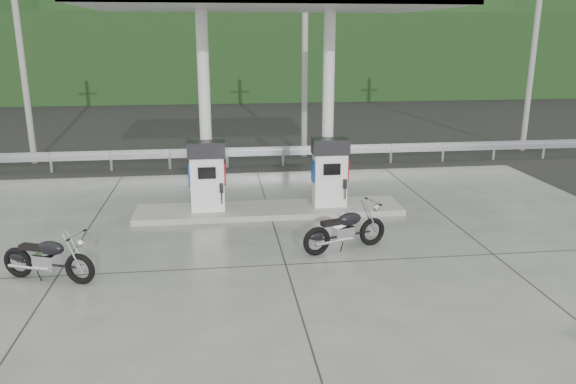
{
  "coord_description": "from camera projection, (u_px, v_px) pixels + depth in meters",
  "views": [
    {
      "loc": [
        -1.29,
        -11.59,
        4.58
      ],
      "look_at": [
        0.3,
        1.0,
        1.0
      ],
      "focal_mm": 35.0,
      "sensor_mm": 36.0,
      "label": 1
    }
  ],
  "objects": [
    {
      "name": "forecourt_apron",
      "position": [
        280.0,
        247.0,
        12.47
      ],
      "size": [
        18.0,
        14.0,
        0.02
      ],
      "primitive_type": "cube",
      "color": "#63635F",
      "rests_on": "ground"
    },
    {
      "name": "canopy_column_left",
      "position": [
        205.0,
        112.0,
        14.32
      ],
      "size": [
        0.3,
        0.3,
        5.0
      ],
      "primitive_type": "cylinder",
      "color": "white",
      "rests_on": "pump_island"
    },
    {
      "name": "utility_pole_a",
      "position": [
        21.0,
        51.0,
        19.49
      ],
      "size": [
        0.22,
        0.22,
        8.0
      ],
      "primitive_type": "cylinder",
      "color": "gray",
      "rests_on": "ground"
    },
    {
      "name": "guardrail",
      "position": [
        255.0,
        147.0,
        19.91
      ],
      "size": [
        26.0,
        0.16,
        1.42
      ],
      "primitive_type": null,
      "color": "#ADAEB5",
      "rests_on": "ground"
    },
    {
      "name": "road",
      "position": [
        250.0,
        148.0,
        23.45
      ],
      "size": [
        60.0,
        7.0,
        0.01
      ],
      "primitive_type": "cube",
      "color": "black",
      "rests_on": "ground"
    },
    {
      "name": "canopy_roof",
      "position": [
        268.0,
        0.0,
        13.4
      ],
      "size": [
        8.5,
        5.0,
        0.4
      ],
      "primitive_type": "cube",
      "color": "silver",
      "rests_on": "canopy_column_left"
    },
    {
      "name": "motorcycle_right",
      "position": [
        345.0,
        230.0,
        12.19
      ],
      "size": [
        1.99,
        1.17,
        0.9
      ],
      "primitive_type": null,
      "rotation": [
        0.0,
        0.0,
        0.32
      ],
      "color": "black",
      "rests_on": "forecourt_apron"
    },
    {
      "name": "pump_island",
      "position": [
        270.0,
        210.0,
        14.83
      ],
      "size": [
        7.0,
        1.4,
        0.15
      ],
      "primitive_type": "cube",
      "color": "gray",
      "rests_on": "forecourt_apron"
    },
    {
      "name": "utility_pole_c",
      "position": [
        534.0,
        49.0,
        21.77
      ],
      "size": [
        0.22,
        0.22,
        8.0
      ],
      "primitive_type": "cylinder",
      "color": "gray",
      "rests_on": "ground"
    },
    {
      "name": "tree_band",
      "position": [
        234.0,
        57.0,
        40.3
      ],
      "size": [
        80.0,
        6.0,
        6.0
      ],
      "primitive_type": "cube",
      "color": "black",
      "rests_on": "ground"
    },
    {
      "name": "utility_pole_b",
      "position": [
        305.0,
        50.0,
        20.69
      ],
      "size": [
        0.22,
        0.22,
        8.0
      ],
      "primitive_type": "cylinder",
      "color": "gray",
      "rests_on": "ground"
    },
    {
      "name": "canopy_column_right",
      "position": [
        328.0,
        110.0,
        14.7
      ],
      "size": [
        0.3,
        0.3,
        5.0
      ],
      "primitive_type": "cylinder",
      "color": "white",
      "rests_on": "pump_island"
    },
    {
      "name": "ground",
      "position": [
        280.0,
        248.0,
        12.47
      ],
      "size": [
        160.0,
        160.0,
        0.0
      ],
      "primitive_type": "plane",
      "color": "black",
      "rests_on": "ground"
    },
    {
      "name": "gas_pump_left",
      "position": [
        207.0,
        176.0,
        14.37
      ],
      "size": [
        0.95,
        0.55,
        1.8
      ],
      "primitive_type": null,
      "color": "white",
      "rests_on": "pump_island"
    },
    {
      "name": "forested_hills",
      "position": [
        226.0,
        72.0,
        69.76
      ],
      "size": [
        100.0,
        40.0,
        140.0
      ],
      "primitive_type": null,
      "color": "black",
      "rests_on": "ground"
    },
    {
      "name": "gas_pump_right",
      "position": [
        330.0,
        172.0,
        14.76
      ],
      "size": [
        0.95,
        0.55,
        1.8
      ],
      "primitive_type": null,
      "color": "white",
      "rests_on": "pump_island"
    },
    {
      "name": "motorcycle_left",
      "position": [
        48.0,
        259.0,
        10.67
      ],
      "size": [
        1.92,
        1.19,
        0.87
      ],
      "primitive_type": null,
      "rotation": [
        0.0,
        0.0,
        -0.36
      ],
      "color": "black",
      "rests_on": "forecourt_apron"
    }
  ]
}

